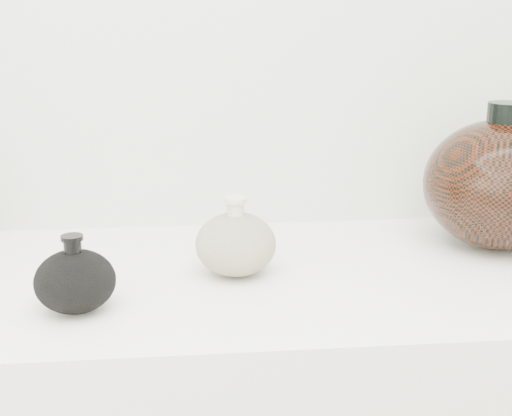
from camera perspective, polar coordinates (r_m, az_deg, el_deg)
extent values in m
cube|color=silver|center=(1.07, -3.09, -6.08)|extent=(1.20, 0.50, 0.03)
ellipsoid|color=black|center=(0.96, -14.27, -5.69)|extent=(0.14, 0.14, 0.08)
cylinder|color=black|center=(0.94, -14.46, -3.03)|extent=(0.03, 0.03, 0.02)
cylinder|color=black|center=(0.94, -14.51, -2.32)|extent=(0.04, 0.04, 0.01)
ellipsoid|color=#C4B099|center=(1.05, -1.63, -2.91)|extent=(0.15, 0.15, 0.09)
cylinder|color=beige|center=(1.03, -1.66, -0.10)|extent=(0.03, 0.03, 0.03)
cylinder|color=beige|center=(1.03, -1.66, 0.65)|extent=(0.04, 0.04, 0.01)
ellipsoid|color=black|center=(1.22, 18.99, 1.79)|extent=(0.33, 0.33, 0.21)
cylinder|color=black|center=(1.20, 19.47, 7.03)|extent=(0.08, 0.08, 0.04)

